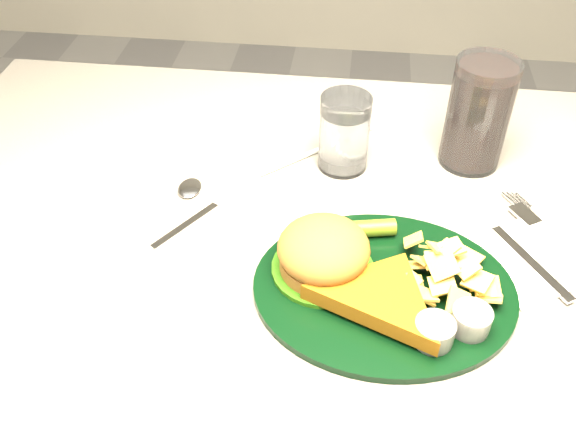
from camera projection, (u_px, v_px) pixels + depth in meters
The scene contains 7 objects.
table at pixel (313, 394), 1.08m from camera, with size 1.20×0.80×0.75m, color gray, non-canonical shape.
dinner_plate at pixel (386, 272), 0.73m from camera, with size 0.31×0.25×0.07m, color black, non-canonical shape.
water_glass at pixel (344, 133), 0.90m from camera, with size 0.07×0.07×0.11m, color white.
cola_glass at pixel (478, 114), 0.89m from camera, with size 0.09×0.09×0.16m, color black.
fork_napkin at pixel (530, 257), 0.79m from camera, with size 0.14×0.18×0.01m, color white, non-canonical shape.
spoon at pixel (185, 224), 0.83m from camera, with size 0.04×0.15×0.01m, color silver, non-canonical shape.
wrapped_straw at pixel (317, 150), 0.96m from camera, with size 0.21×0.07×0.01m, color silver, non-canonical shape.
Camera 1 is at (0.03, -0.61, 1.31)m, focal length 40.00 mm.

